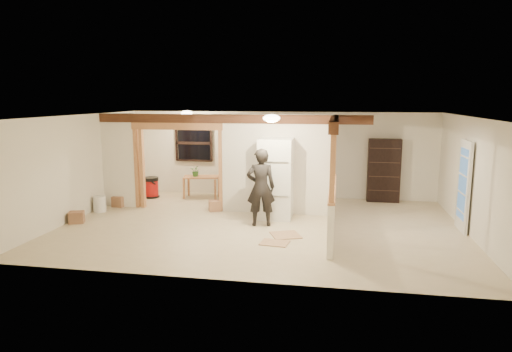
% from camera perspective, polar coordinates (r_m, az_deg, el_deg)
% --- Properties ---
extents(floor, '(9.00, 6.50, 0.01)m').
position_cam_1_polar(floor, '(10.56, 0.64, -6.23)').
color(floor, beige).
rests_on(floor, ground).
extents(ceiling, '(9.00, 6.50, 0.01)m').
position_cam_1_polar(ceiling, '(10.15, 0.67, 7.49)').
color(ceiling, white).
extents(wall_back, '(9.00, 0.01, 2.50)m').
position_cam_1_polar(wall_back, '(13.46, 2.95, 2.70)').
color(wall_back, silver).
rests_on(wall_back, floor).
extents(wall_front, '(9.00, 0.01, 2.50)m').
position_cam_1_polar(wall_front, '(7.16, -3.66, -3.61)').
color(wall_front, silver).
rests_on(wall_front, floor).
extents(wall_left, '(0.01, 6.50, 2.50)m').
position_cam_1_polar(wall_left, '(11.87, -21.29, 1.09)').
color(wall_left, silver).
rests_on(wall_left, floor).
extents(wall_right, '(0.01, 6.50, 2.50)m').
position_cam_1_polar(wall_right, '(10.53, 25.59, -0.23)').
color(wall_right, silver).
rests_on(wall_right, floor).
extents(partition_left_stub, '(0.90, 0.12, 2.50)m').
position_cam_1_polar(partition_left_stub, '(12.69, -16.75, 1.87)').
color(partition_left_stub, white).
rests_on(partition_left_stub, floor).
extents(partition_center, '(2.80, 0.12, 2.50)m').
position_cam_1_polar(partition_center, '(11.42, 2.64, 1.44)').
color(partition_center, white).
rests_on(partition_center, floor).
extents(doorway_frame, '(2.46, 0.14, 2.20)m').
position_cam_1_polar(doorway_frame, '(12.06, -9.70, 1.03)').
color(doorway_frame, '#BB7E4E').
rests_on(doorway_frame, floor).
extents(header_beam_back, '(7.00, 0.18, 0.22)m').
position_cam_1_polar(header_beam_back, '(11.53, -3.28, 7.15)').
color(header_beam_back, '#522E1C').
rests_on(header_beam_back, ceiling).
extents(header_beam_right, '(0.18, 3.30, 0.22)m').
position_cam_1_polar(header_beam_right, '(9.62, 9.77, 6.51)').
color(header_beam_right, '#522E1C').
rests_on(header_beam_right, ceiling).
extents(pony_wall, '(0.12, 3.20, 1.00)m').
position_cam_1_polar(pony_wall, '(9.90, 9.46, -4.41)').
color(pony_wall, white).
rests_on(pony_wall, floor).
extents(stud_partition, '(0.14, 3.20, 1.32)m').
position_cam_1_polar(stud_partition, '(9.69, 9.65, 2.26)').
color(stud_partition, '#BB7E4E').
rests_on(stud_partition, pony_wall).
extents(window_back, '(1.12, 0.10, 1.10)m').
position_cam_1_polar(window_back, '(13.92, -7.79, 4.10)').
color(window_back, black).
rests_on(window_back, wall_back).
extents(french_door, '(0.12, 0.86, 2.00)m').
position_cam_1_polar(french_door, '(10.93, 24.54, -1.15)').
color(french_door, white).
rests_on(french_door, floor).
extents(ceiling_dome_main, '(0.36, 0.36, 0.16)m').
position_cam_1_polar(ceiling_dome_main, '(9.62, 1.95, 7.24)').
color(ceiling_dome_main, '#FFEABF').
rests_on(ceiling_dome_main, ceiling).
extents(ceiling_dome_util, '(0.32, 0.32, 0.14)m').
position_cam_1_polar(ceiling_dome_util, '(13.00, -8.65, 7.79)').
color(ceiling_dome_util, '#FFEABF').
rests_on(ceiling_dome_util, ceiling).
extents(hanging_bulb, '(0.07, 0.07, 0.07)m').
position_cam_1_polar(hanging_bulb, '(12.20, -7.43, 6.29)').
color(hanging_bulb, '#FFD88C').
rests_on(hanging_bulb, ceiling).
extents(refrigerator, '(0.80, 0.78, 1.95)m').
position_cam_1_polar(refrigerator, '(11.02, 2.50, -0.32)').
color(refrigerator, white).
rests_on(refrigerator, floor).
extents(woman, '(0.73, 0.56, 1.79)m').
position_cam_1_polar(woman, '(10.35, 0.61, -1.43)').
color(woman, black).
rests_on(woman, floor).
extents(work_table, '(1.11, 0.71, 0.65)m').
position_cam_1_polar(work_table, '(13.44, -6.81, -1.37)').
color(work_table, '#BB7E4E').
rests_on(work_table, floor).
extents(potted_plant, '(0.33, 0.29, 0.33)m').
position_cam_1_polar(potted_plant, '(13.33, -7.53, 0.64)').
color(potted_plant, '#31682C').
rests_on(potted_plant, work_table).
extents(shop_vac, '(0.58, 0.58, 0.61)m').
position_cam_1_polar(shop_vac, '(13.74, -12.96, -1.37)').
color(shop_vac, '#980E0C').
rests_on(shop_vac, floor).
extents(bookshelf, '(0.89, 0.30, 1.78)m').
position_cam_1_polar(bookshelf, '(13.26, 15.69, 0.66)').
color(bookshelf, black).
rests_on(bookshelf, floor).
extents(bucket, '(0.37, 0.37, 0.41)m').
position_cam_1_polar(bucket, '(12.42, -18.96, -3.33)').
color(bucket, silver).
rests_on(bucket, floor).
extents(box_util_a, '(0.39, 0.36, 0.27)m').
position_cam_1_polar(box_util_a, '(11.90, -5.15, -3.72)').
color(box_util_a, '#976749').
rests_on(box_util_a, floor).
extents(box_util_b, '(0.33, 0.33, 0.28)m').
position_cam_1_polar(box_util_b, '(12.87, -16.73, -3.05)').
color(box_util_b, '#976749').
rests_on(box_util_b, floor).
extents(box_front, '(0.41, 0.37, 0.27)m').
position_cam_1_polar(box_front, '(11.53, -21.51, -4.82)').
color(box_front, '#976749').
rests_on(box_front, floor).
extents(floor_panel_near, '(0.76, 0.76, 0.02)m').
position_cam_1_polar(floor_panel_near, '(9.82, 3.72, -7.38)').
color(floor_panel_near, tan).
rests_on(floor_panel_near, floor).
extents(floor_panel_far, '(0.61, 0.51, 0.02)m').
position_cam_1_polar(floor_panel_far, '(9.31, 2.35, -8.34)').
color(floor_panel_far, tan).
rests_on(floor_panel_far, floor).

